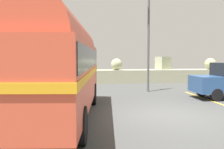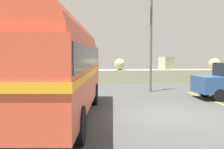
% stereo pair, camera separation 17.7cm
% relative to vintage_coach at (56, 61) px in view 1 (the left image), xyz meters
% --- Properties ---
extents(ground, '(32.00, 26.00, 0.02)m').
position_rel_vintage_coach_xyz_m(ground, '(4.00, 0.08, -2.04)').
color(ground, '#434443').
extents(breakwater, '(31.36, 1.94, 2.37)m').
position_rel_vintage_coach_xyz_m(breakwater, '(4.23, 11.90, -1.39)').
color(breakwater, '#A4A586').
rests_on(breakwater, ground).
extents(vintage_coach, '(3.26, 8.78, 3.70)m').
position_rel_vintage_coach_xyz_m(vintage_coach, '(0.00, 0.00, 0.00)').
color(vintage_coach, black).
rests_on(vintage_coach, ground).
extents(lamp_post, '(0.98, 0.63, 6.64)m').
position_rel_vintage_coach_xyz_m(lamp_post, '(4.85, 6.24, 1.68)').
color(lamp_post, '#5B5B60').
rests_on(lamp_post, ground).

